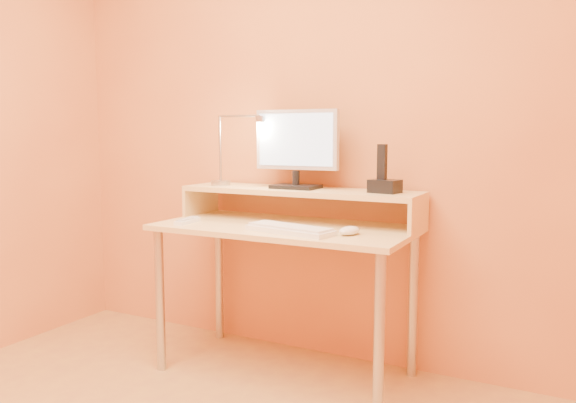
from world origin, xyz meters
The scene contains 25 objects.
wall_back centered at (0.00, 1.50, 1.25)m, with size 3.00×0.04×2.50m, color #E18D4A.
desk_leg_fl centered at (-0.55, 0.93, 0.35)m, with size 0.04×0.04×0.69m, color #B5B5B6.
desk_leg_fr centered at (0.55, 0.93, 0.35)m, with size 0.04×0.04×0.69m, color #B5B5B6.
desk_leg_bl centered at (-0.55, 1.43, 0.35)m, with size 0.04×0.04×0.69m, color #B5B5B6.
desk_leg_br centered at (0.55, 1.43, 0.35)m, with size 0.04×0.04×0.69m, color #B5B5B6.
desk_lower centered at (0.00, 1.18, 0.71)m, with size 1.20×0.60×0.03m, color #EDCA89.
shelf_riser_left centered at (-0.59, 1.33, 0.79)m, with size 0.02×0.30×0.14m, color #EDCA89.
shelf_riser_right centered at (0.59, 1.33, 0.79)m, with size 0.02×0.30×0.14m, color #EDCA89.
desk_shelf centered at (0.00, 1.33, 0.87)m, with size 1.20×0.30×0.03m, color #EDCA89.
monitor_foot centered at (-0.02, 1.33, 0.89)m, with size 0.22×0.16×0.02m, color black.
monitor_neck centered at (-0.02, 1.33, 0.93)m, with size 0.04×0.04×0.07m, color black.
monitor_panel centered at (-0.02, 1.34, 1.12)m, with size 0.43×0.04×0.29m, color silver.
monitor_back centered at (-0.02, 1.36, 1.12)m, with size 0.38×0.01×0.25m, color black.
monitor_screen centered at (-0.02, 1.32, 1.12)m, with size 0.39×0.00×0.25m, color #AED2FB.
lamp_base centered at (-0.44, 1.30, 0.89)m, with size 0.10×0.10×0.03m, color #B5B5B6.
lamp_post centered at (-0.44, 1.30, 1.07)m, with size 0.01×0.01×0.33m, color #B5B5B6.
lamp_arm centered at (-0.32, 1.30, 1.24)m, with size 0.01×0.01×0.24m, color #B5B5B6.
lamp_head centered at (-0.20, 1.30, 1.22)m, with size 0.04×0.04×0.03m, color #B5B5B6.
lamp_bulb centered at (-0.20, 1.30, 1.20)m, with size 0.03×0.03×0.00m, color #FFEAC6.
phone_dock centered at (0.43, 1.33, 0.91)m, with size 0.13×0.10×0.06m, color black.
phone_handset centered at (0.42, 1.33, 1.02)m, with size 0.04×0.03×0.16m, color black.
phone_led centered at (0.48, 1.28, 0.91)m, with size 0.01×0.00×0.04m, color #1839FC.
keyboard centered at (0.11, 1.01, 0.73)m, with size 0.41×0.13×0.02m, color white.
mouse centered at (0.36, 1.08, 0.74)m, with size 0.06×0.11×0.04m, color white.
remote_control centered at (-0.45, 1.02, 0.73)m, with size 0.05×0.18×0.02m, color white.
Camera 1 is at (1.22, -1.13, 1.14)m, focal length 35.21 mm.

